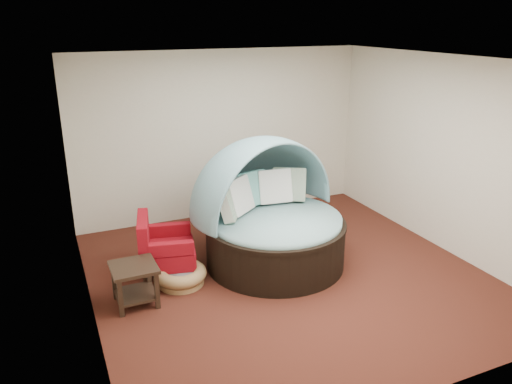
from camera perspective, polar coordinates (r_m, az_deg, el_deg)
name	(u,v)px	position (r m, az deg, el deg)	size (l,w,h in m)	color
floor	(288,275)	(6.80, 3.69, -9.44)	(5.00, 5.00, 0.00)	#4A1C15
wall_back	(222,135)	(8.47, -3.90, 6.53)	(5.00, 5.00, 0.00)	beige
wall_front	(432,259)	(4.35, 19.43, -7.28)	(5.00, 5.00, 0.00)	beige
wall_left	(81,204)	(5.60, -19.36, -1.30)	(5.00, 5.00, 0.00)	beige
wall_right	(445,155)	(7.70, 20.76, 4.00)	(5.00, 5.00, 0.00)	beige
ceiling	(293,60)	(5.98, 4.29, 14.78)	(5.00, 5.00, 0.00)	white
canopy_daybed	(270,206)	(6.84, 1.61, -1.64)	(2.42, 2.37, 1.77)	black
pet_basket	(181,275)	(6.60, -8.58, -9.39)	(0.89, 0.89, 0.23)	olive
red_armchair	(163,248)	(6.75, -10.61, -6.28)	(0.86, 0.86, 0.85)	black
side_table	(135,279)	(6.19, -13.70, -9.66)	(0.53, 0.53, 0.51)	black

